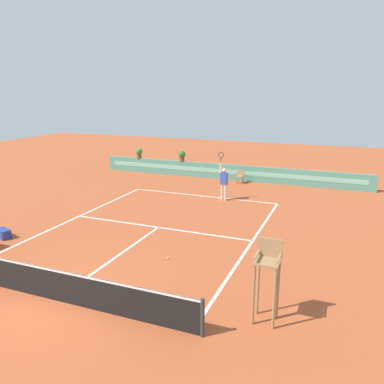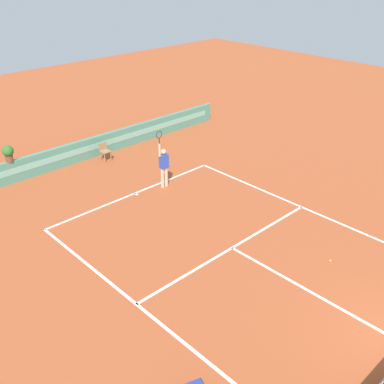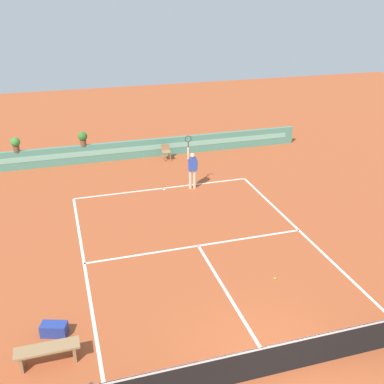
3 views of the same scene
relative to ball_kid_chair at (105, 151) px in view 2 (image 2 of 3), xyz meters
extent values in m
plane|color=#A84C28|center=(-1.08, -9.66, -0.48)|extent=(60.00, 60.00, 0.00)
cube|color=white|center=(-1.08, -3.77, -0.47)|extent=(8.22, 0.10, 0.01)
cube|color=white|center=(-1.08, -9.26, -0.47)|extent=(8.22, 0.10, 0.01)
cube|color=white|center=(-1.08, -12.46, -0.47)|extent=(0.10, 6.40, 0.01)
cube|color=white|center=(-5.19, -9.71, -0.47)|extent=(0.10, 11.89, 0.01)
cube|color=white|center=(3.03, -9.71, -0.47)|extent=(0.10, 11.89, 0.01)
cube|color=white|center=(-1.08, -3.87, -0.47)|extent=(0.10, 0.20, 0.01)
cube|color=#4C8E7A|center=(-1.08, 0.73, 0.02)|extent=(18.00, 0.20, 1.00)
cube|color=#7ABCA8|center=(-1.08, 0.63, 0.07)|extent=(17.10, 0.01, 0.28)
cylinder|color=#99754C|center=(-0.18, -0.24, -0.25)|extent=(0.05, 0.05, 0.45)
cylinder|color=#99754C|center=(0.18, -0.24, -0.25)|extent=(0.05, 0.05, 0.45)
cylinder|color=#99754C|center=(-0.18, 0.11, -0.25)|extent=(0.05, 0.05, 0.45)
cylinder|color=#99754C|center=(0.18, 0.11, -0.25)|extent=(0.05, 0.05, 0.45)
cube|color=#99754C|center=(0.00, -0.07, -0.01)|extent=(0.44, 0.44, 0.04)
cube|color=#99754C|center=(0.00, 0.13, 0.19)|extent=(0.44, 0.04, 0.36)
cylinder|color=beige|center=(0.34, -4.16, -0.03)|extent=(0.14, 0.14, 0.90)
cylinder|color=beige|center=(0.14, -4.15, -0.03)|extent=(0.14, 0.14, 0.90)
cube|color=#2D4CB7|center=(0.24, -4.15, 0.72)|extent=(0.37, 0.24, 0.60)
sphere|color=beige|center=(0.24, -4.15, 1.15)|extent=(0.22, 0.22, 0.22)
cylinder|color=beige|center=(0.05, -4.14, 1.27)|extent=(0.09, 0.09, 0.55)
cylinder|color=black|center=(0.05, -4.14, 1.69)|extent=(0.04, 0.04, 0.24)
torus|color=#262626|center=(0.05, -4.14, 1.95)|extent=(0.31, 0.05, 0.31)
cylinder|color=beige|center=(0.46, -4.16, 0.67)|extent=(0.09, 0.09, 0.50)
sphere|color=#CCE033|center=(0.68, -11.99, -0.44)|extent=(0.07, 0.07, 0.07)
cylinder|color=brown|center=(-4.29, 0.73, 0.66)|extent=(0.32, 0.32, 0.28)
sphere|color=#2D6B28|center=(-4.29, 0.73, 1.01)|extent=(0.48, 0.48, 0.48)
camera|label=1|loc=(6.11, -23.20, 5.20)|focal=36.18mm
camera|label=2|loc=(-11.04, -17.75, 8.58)|focal=42.98mm
camera|label=3|loc=(-5.55, -23.33, 8.30)|focal=43.61mm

